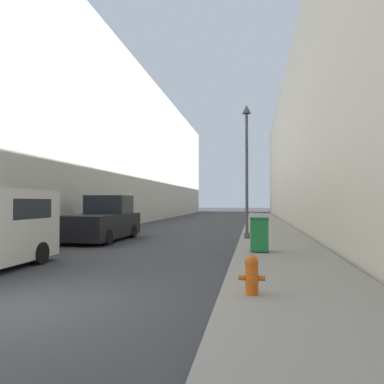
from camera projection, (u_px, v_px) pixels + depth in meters
sidewalk_right at (269, 229)px, 23.11m from camera, size 3.13×60.00×0.15m
building_left_glass at (85, 150)px, 33.76m from camera, size 12.00×60.00×12.90m
building_right_stone at (362, 145)px, 29.91m from camera, size 12.00×60.00×12.62m
fire_hydrant at (252, 274)px, 6.63m from camera, size 0.47×0.36×0.69m
trash_bin at (259, 234)px, 12.30m from camera, size 0.59×0.68×1.12m
lamppost at (247, 157)px, 16.69m from camera, size 0.40×0.40×5.98m
pickup_truck at (103, 222)px, 17.26m from camera, size 2.16×5.22×2.09m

